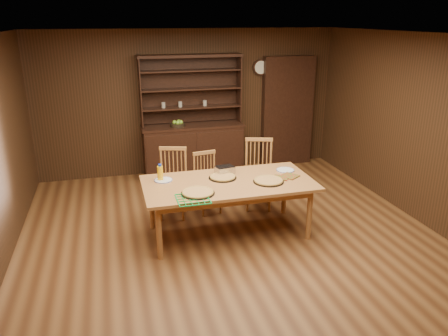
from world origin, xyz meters
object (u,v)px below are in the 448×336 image
object	(u,v)px
dining_table	(229,187)
juice_bottle	(160,173)
chair_left	(173,180)
chair_center	(207,180)
china_hutch	(193,143)
chair_right	(259,171)

from	to	relation	value
dining_table	juice_bottle	bearing A→B (deg)	161.84
dining_table	chair_left	size ratio (longest dim) A/B	2.19
dining_table	chair_center	bearing A→B (deg)	97.77
chair_center	juice_bottle	size ratio (longest dim) A/B	4.00
china_hutch	dining_table	xyz separation A→B (m)	(-0.01, -2.46, 0.09)
chair_left	chair_center	size ratio (longest dim) A/B	1.12
chair_right	china_hutch	bearing A→B (deg)	129.49
china_hutch	chair_left	world-z (taller)	china_hutch
china_hutch	dining_table	size ratio (longest dim) A/B	0.98
china_hutch	dining_table	distance (m)	2.46
juice_bottle	china_hutch	bearing A→B (deg)	68.47
chair_center	chair_right	world-z (taller)	chair_right
chair_left	juice_bottle	distance (m)	0.66
china_hutch	juice_bottle	xyz separation A→B (m)	(-0.86, -2.18, 0.26)
chair_left	juice_bottle	xyz separation A→B (m)	(-0.24, -0.52, 0.32)
chair_right	juice_bottle	bearing A→B (deg)	-144.84
chair_left	chair_center	bearing A→B (deg)	18.26
dining_table	juice_bottle	distance (m)	0.92
chair_center	juice_bottle	distance (m)	0.99
chair_left	chair_center	world-z (taller)	chair_left
china_hutch	juice_bottle	world-z (taller)	china_hutch
dining_table	chair_left	bearing A→B (deg)	127.46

